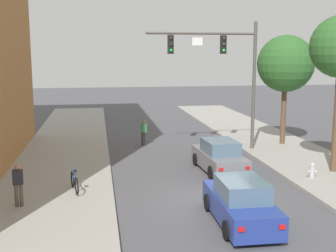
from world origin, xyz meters
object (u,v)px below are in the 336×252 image
Objects in this scene: traffic_signal_mast at (224,62)px; bicycle_leaning at (75,182)px; fire_hydrant at (312,170)px; street_tree_second at (286,64)px; car_lead_grey at (219,157)px; pedestrian_sidewalk_left_walker at (18,183)px; pedestrian_crossing_road at (144,131)px; car_following_blue at (241,203)px.

traffic_signal_mast reaches higher than bicycle_leaning.
street_tree_second reaches higher than fire_hydrant.
car_lead_grey is 2.48× the size of bicycle_leaning.
street_tree_second is (14.59, 9.27, 4.11)m from pedestrian_sidewalk_left_walker.
bicycle_leaning is (-3.89, -9.29, -0.37)m from pedestrian_crossing_road.
car_following_blue is at bearing -81.77° from pedestrian_crossing_road.
bicycle_leaning is at bearing -148.36° from street_tree_second.
pedestrian_sidewalk_left_walker is at bearing -141.58° from traffic_signal_mast.
street_tree_second reaches higher than bicycle_leaning.
traffic_signal_mast is 6.36m from car_lead_grey.
pedestrian_crossing_road is 0.24× the size of street_tree_second.
bicycle_leaning is at bearing -112.71° from pedestrian_crossing_road.
pedestrian_sidewalk_left_walker is 0.94× the size of bicycle_leaning.
pedestrian_crossing_road is at bearing 67.29° from bicycle_leaning.
car_lead_grey is at bearing -137.34° from street_tree_second.
traffic_signal_mast reaches higher than car_lead_grey.
street_tree_second reaches higher than pedestrian_crossing_road.
fire_hydrant is (3.76, -2.32, -0.22)m from car_lead_grey.
street_tree_second is at bearing 14.16° from traffic_signal_mast.
car_lead_grey reaches higher than fire_hydrant.
pedestrian_crossing_road is (-3.07, 6.73, 0.19)m from car_lead_grey.
car_following_blue is 0.63× the size of street_tree_second.
traffic_signal_mast is 4.57× the size of pedestrian_sidewalk_left_walker.
pedestrian_crossing_road is (-1.93, 13.34, 0.19)m from car_following_blue.
car_following_blue reaches higher than fire_hydrant.
bicycle_leaning is (-5.82, 4.05, -0.18)m from car_following_blue.
car_lead_grey is 2.64× the size of pedestrian_sidewalk_left_walker.
car_lead_grey is 7.40m from pedestrian_crossing_road.
car_lead_grey is 8.89m from street_tree_second.
street_tree_second is at bearing 60.10° from car_following_blue.
car_following_blue is 13.48m from pedestrian_crossing_road.
traffic_signal_mast is 4.39m from street_tree_second.
pedestrian_crossing_road reaches higher than fire_hydrant.
pedestrian_crossing_road reaches higher than car_following_blue.
street_tree_second is (8.73, -1.52, 4.26)m from pedestrian_crossing_road.
pedestrian_sidewalk_left_walker reaches higher than car_following_blue.
pedestrian_crossing_road is at bearing 98.23° from car_following_blue.
fire_hydrant is at bearing -53.00° from pedestrian_crossing_road.
traffic_signal_mast reaches higher than car_following_blue.
pedestrian_sidewalk_left_walker is (-8.93, -4.05, 0.34)m from car_lead_grey.
car_following_blue is at bearing -34.87° from bicycle_leaning.
car_lead_grey is (-1.40, -4.14, -4.62)m from traffic_signal_mast.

